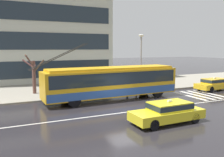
{
  "coord_description": "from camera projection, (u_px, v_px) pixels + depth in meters",
  "views": [
    {
      "loc": [
        -8.24,
        -15.55,
        4.51
      ],
      "look_at": [
        0.34,
        3.08,
        1.85
      ],
      "focal_mm": 37.97,
      "sensor_mm": 36.0,
      "label": 1
    }
  ],
  "objects": [
    {
      "name": "pedestrian_at_shelter",
      "position": [
        127.0,
        76.0,
        24.19
      ],
      "size": [
        1.16,
        1.16,
        1.93
      ],
      "color": "navy",
      "rests_on": "sidewalk_slab"
    },
    {
      "name": "pedestrian_walking_past",
      "position": [
        137.0,
        73.0,
        25.24
      ],
      "size": [
        1.55,
        1.55,
        2.04
      ],
      "color": "#27202A",
      "rests_on": "sidewalk_slab"
    },
    {
      "name": "crosswalk_stripe_inner_b",
      "position": [
        210.0,
        94.0,
        23.45
      ],
      "size": [
        0.44,
        4.4,
        0.01
      ],
      "primitive_type": "cube",
      "color": "beige",
      "rests_on": "ground_plane"
    },
    {
      "name": "lane_centre_line",
      "position": [
        133.0,
        111.0,
        16.92
      ],
      "size": [
        72.0,
        0.14,
        0.01
      ],
      "primitive_type": "cube",
      "color": "silver",
      "rests_on": "ground_plane"
    },
    {
      "name": "street_lamp",
      "position": [
        141.0,
        56.0,
        24.84
      ],
      "size": [
        0.6,
        0.32,
        5.78
      ],
      "color": "gray",
      "rests_on": "sidewalk_slab"
    },
    {
      "name": "taxi_ahead_of_bus",
      "position": [
        215.0,
        84.0,
        25.37
      ],
      "size": [
        4.77,
        1.92,
        1.39
      ],
      "color": "gold",
      "rests_on": "ground_plane"
    },
    {
      "name": "street_tree_bare",
      "position": [
        34.0,
        74.0,
        22.61
      ],
      "size": [
        2.0,
        1.76,
        3.79
      ],
      "color": "brown",
      "rests_on": "sidewalk_slab"
    },
    {
      "name": "crosswalk_stripe_center",
      "position": [
        203.0,
        94.0,
        23.08
      ],
      "size": [
        0.44,
        4.4,
        0.01
      ],
      "primitive_type": "cube",
      "color": "beige",
      "rests_on": "ground_plane"
    },
    {
      "name": "pedestrian_approaching_curb",
      "position": [
        72.0,
        84.0,
        22.57
      ],
      "size": [
        0.46,
        0.46,
        1.66
      ],
      "color": "#484F47",
      "rests_on": "sidewalk_slab"
    },
    {
      "name": "ground_plane",
      "position": [
        125.0,
        108.0,
        18.0
      ],
      "size": [
        160.0,
        160.0,
        0.0
      ],
      "primitive_type": "plane",
      "color": "#272428"
    },
    {
      "name": "crosswalk_stripe_edge_near",
      "position": [
        189.0,
        96.0,
        22.33
      ],
      "size": [
        0.44,
        4.4,
        0.01
      ],
      "primitive_type": "cube",
      "color": "beige",
      "rests_on": "ground_plane"
    },
    {
      "name": "office_tower_corner_left",
      "position": [
        24.0,
        6.0,
        34.12
      ],
      "size": [
        21.65,
        14.91,
        21.13
      ],
      "color": "#B4B7A9",
      "rests_on": "ground_plane"
    },
    {
      "name": "crosswalk_stripe_inner_a",
      "position": [
        196.0,
        95.0,
        22.7
      ],
      "size": [
        0.44,
        4.4,
        0.01
      ],
      "primitive_type": "cube",
      "color": "beige",
      "rests_on": "ground_plane"
    },
    {
      "name": "trolleybus",
      "position": [
        113.0,
        82.0,
        20.7
      ],
      "size": [
        13.04,
        2.95,
        4.89
      ],
      "color": "gold",
      "rests_on": "ground_plane"
    },
    {
      "name": "taxi_oncoming_near",
      "position": [
        168.0,
        111.0,
        14.32
      ],
      "size": [
        4.59,
        1.81,
        1.39
      ],
      "color": "yellow",
      "rests_on": "ground_plane"
    },
    {
      "name": "sidewalk_slab",
      "position": [
        85.0,
        88.0,
        26.67
      ],
      "size": [
        80.0,
        10.0,
        0.14
      ],
      "primitive_type": "cube",
      "color": "gray",
      "rests_on": "ground_plane"
    }
  ]
}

